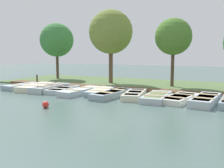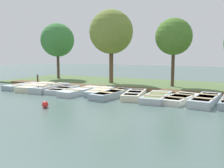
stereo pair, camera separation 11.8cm
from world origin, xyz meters
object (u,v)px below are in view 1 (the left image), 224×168
at_px(rowboat_1, 36,87).
at_px(mooring_post_near, 37,79).
at_px(rowboat_7, 135,95).
at_px(park_tree_far_left, 57,40).
at_px(rowboat_3, 63,90).
at_px(park_tree_center, 173,37).
at_px(rowboat_9, 179,98).
at_px(rowboat_5, 100,92).
at_px(park_tree_left, 111,32).
at_px(rowboat_2, 50,88).
at_px(rowboat_4, 80,91).
at_px(rowboat_6, 113,94).
at_px(rowboat_8, 157,97).
at_px(rowboat_0, 23,86).
at_px(buoy, 46,105).
at_px(rowboat_10, 206,100).

xyz_separation_m(rowboat_1, mooring_post_near, (-2.48, -2.11, 0.23)).
xyz_separation_m(rowboat_7, park_tree_far_left, (-6.66, -10.80, 3.80)).
height_order(rowboat_3, park_tree_center, park_tree_center).
height_order(rowboat_9, mooring_post_near, mooring_post_near).
xyz_separation_m(rowboat_7, park_tree_center, (-5.37, 1.12, 3.72)).
distance_m(rowboat_5, rowboat_9, 5.13).
height_order(rowboat_9, park_tree_left, park_tree_left).
xyz_separation_m(rowboat_5, rowboat_7, (0.26, 2.47, 0.01)).
relative_size(rowboat_1, mooring_post_near, 4.26).
relative_size(rowboat_2, rowboat_4, 0.95).
bearing_deg(rowboat_6, rowboat_8, 102.20).
relative_size(rowboat_1, rowboat_2, 1.08).
height_order(rowboat_6, park_tree_center, park_tree_center).
distance_m(rowboat_0, rowboat_3, 3.77).
relative_size(rowboat_9, buoy, 10.35).
bearing_deg(rowboat_4, park_tree_left, -170.95).
bearing_deg(park_tree_center, rowboat_9, 16.07).
xyz_separation_m(rowboat_6, rowboat_9, (-0.34, 3.97, -0.03)).
height_order(rowboat_9, rowboat_10, rowboat_10).
bearing_deg(rowboat_8, park_tree_left, -137.09).
xyz_separation_m(rowboat_2, rowboat_7, (0.03, 6.38, -0.03)).
relative_size(rowboat_2, rowboat_6, 0.94).
relative_size(rowboat_0, rowboat_3, 1.00).
xyz_separation_m(rowboat_9, mooring_post_near, (-2.56, -12.54, 0.27)).
distance_m(rowboat_6, park_tree_center, 7.22).
height_order(park_tree_far_left, park_tree_left, park_tree_left).
bearing_deg(rowboat_3, park_tree_far_left, -147.10).
distance_m(rowboat_5, rowboat_8, 3.90).
bearing_deg(rowboat_10, rowboat_9, -87.74).
bearing_deg(rowboat_10, rowboat_8, -81.97).
distance_m(rowboat_7, mooring_post_near, 10.22).
bearing_deg(park_tree_center, rowboat_10, 28.23).
height_order(rowboat_3, rowboat_4, rowboat_4).
bearing_deg(mooring_post_near, rowboat_8, 76.38).
xyz_separation_m(mooring_post_near, park_tree_left, (-2.81, 5.72, 4.02)).
bearing_deg(rowboat_4, rowboat_1, -90.14).
distance_m(rowboat_0, rowboat_2, 2.66).
bearing_deg(park_tree_center, rowboat_5, -35.06).
xyz_separation_m(rowboat_4, rowboat_9, (-0.25, 6.39, -0.03)).
distance_m(rowboat_7, park_tree_center, 6.63).
bearing_deg(rowboat_2, rowboat_3, 86.14).
height_order(rowboat_6, rowboat_7, rowboat_6).
xyz_separation_m(rowboat_9, buoy, (4.57, -5.62, 0.00)).
bearing_deg(buoy, rowboat_10, 122.55).
bearing_deg(rowboat_8, park_tree_far_left, -121.37).
distance_m(rowboat_2, park_tree_far_left, 8.81).
relative_size(rowboat_1, rowboat_10, 1.03).
bearing_deg(rowboat_7, rowboat_1, -99.90).
bearing_deg(park_tree_left, park_tree_far_left, -100.73).
xyz_separation_m(rowboat_3, mooring_post_near, (-2.60, -4.62, 0.27)).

